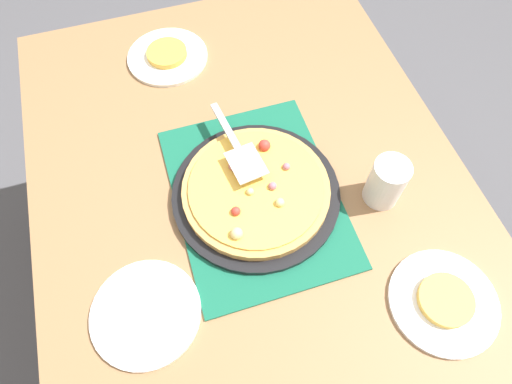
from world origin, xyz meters
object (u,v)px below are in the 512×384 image
served_slice_right (446,300)px  cup_near (386,182)px  pizza_server (237,147)px  served_slice_left (167,53)px  pizza (256,189)px  plate_near_left (168,57)px  pizza_pan (256,194)px  plate_side (146,313)px  plate_far_right (443,302)px

served_slice_right → cup_near: bearing=3.4°
pizza_server → served_slice_left: bearing=12.7°
pizza → pizza_server: (0.10, 0.01, 0.04)m
plate_near_left → pizza_server: size_ratio=0.94×
pizza_pan → served_slice_left: (0.49, 0.10, 0.01)m
plate_side → plate_near_left: bearing=-15.2°
plate_far_right → cup_near: 0.27m
plate_near_left → plate_side: bearing=164.8°
pizza → plate_side: bearing=123.5°
served_slice_left → served_slice_right: size_ratio=1.00×
served_slice_left → cup_near: cup_near is taller
plate_near_left → served_slice_right: size_ratio=2.00×
pizza → cup_near: cup_near is taller
pizza_server → plate_side: bearing=136.3°
plate_near_left → plate_side: size_ratio=1.00×
pizza_pan → pizza_server: pizza_server is taller
pizza_server → plate_far_right: bearing=-145.8°
served_slice_right → pizza_server: bearing=34.2°
pizza_pan → served_slice_right: 0.45m
plate_near_left → served_slice_left: 0.01m
pizza_pan → plate_side: 0.35m
plate_near_left → served_slice_left: (0.00, 0.00, 0.01)m
plate_far_right → pizza_pan: bearing=39.7°
plate_near_left → cup_near: cup_near is taller
cup_near → pizza_server: (0.18, 0.28, 0.01)m
pizza_pan → plate_side: pizza_pan is taller
pizza → served_slice_right: size_ratio=3.00×
plate_far_right → pizza_server: pizza_server is taller
plate_near_left → cup_near: (-0.57, -0.37, 0.06)m
cup_near → pizza_server: cup_near is taller
plate_near_left → pizza_server: pizza_server is taller
pizza_pan → served_slice_left: bearing=11.8°
pizza → plate_far_right: size_ratio=1.50×
plate_near_left → plate_side: (-0.68, 0.19, 0.00)m
pizza_pan → plate_far_right: size_ratio=1.73×
served_slice_right → served_slice_left: bearing=25.0°
served_slice_left → plate_far_right: bearing=-155.0°
pizza_pan → pizza_server: (0.10, 0.01, 0.06)m
pizza_pan → served_slice_right: (-0.35, -0.29, 0.01)m
pizza → plate_side: size_ratio=1.50×
pizza_pan → plate_side: size_ratio=1.73×
plate_far_right → plate_side: same height
served_slice_right → plate_side: bearing=74.9°
pizza_pan → cup_near: bearing=-107.0°
plate_far_right → cup_near: (0.26, 0.02, 0.06)m
plate_side → pizza: bearing=-56.5°
plate_far_right → plate_side: size_ratio=1.00×
cup_near → pizza: bearing=73.0°
pizza → served_slice_right: pizza is taller
plate_far_right → served_slice_left: 0.92m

